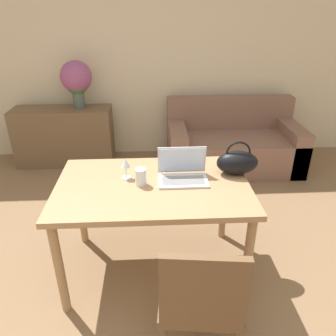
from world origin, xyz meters
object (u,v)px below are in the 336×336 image
(laptop, at_px, (182,171))
(handbag, at_px, (237,162))
(chair, at_px, (201,296))
(couch, at_px, (232,145))
(flower_vase, at_px, (76,80))
(wine_glass, at_px, (126,165))
(drinking_glass, at_px, (141,177))

(laptop, distance_m, handbag, 0.41)
(chair, bearing_deg, handbag, 73.02)
(couch, bearing_deg, chair, -106.98)
(chair, distance_m, laptop, 0.89)
(couch, relative_size, flower_vase, 2.84)
(chair, relative_size, handbag, 2.93)
(wine_glass, bearing_deg, chair, -63.60)
(drinking_glass, xyz_separation_m, wine_glass, (-0.11, 0.10, 0.05))
(drinking_glass, distance_m, flower_vase, 2.19)
(laptop, xyz_separation_m, drinking_glass, (-0.29, -0.08, 0.00))
(couch, xyz_separation_m, drinking_glass, (-1.10, -1.80, 0.54))
(flower_vase, bearing_deg, wine_glass, -70.35)
(couch, xyz_separation_m, flower_vase, (-1.89, 0.23, 0.79))
(wine_glass, bearing_deg, flower_vase, 109.65)
(couch, bearing_deg, flower_vase, 173.19)
(handbag, height_order, flower_vase, flower_vase)
(laptop, xyz_separation_m, wine_glass, (-0.40, 0.02, 0.05))
(chair, distance_m, handbag, 1.02)
(couch, distance_m, handbag, 1.81)
(wine_glass, bearing_deg, couch, 54.73)
(laptop, bearing_deg, chair, -88.32)
(handbag, relative_size, flower_vase, 0.53)
(drinking_glass, bearing_deg, couch, 58.66)
(chair, bearing_deg, laptop, 97.94)
(couch, distance_m, wine_glass, 2.16)
(chair, height_order, wine_glass, wine_glass)
(flower_vase, bearing_deg, couch, -6.81)
(chair, height_order, laptop, laptop)
(chair, xyz_separation_m, drinking_glass, (-0.32, 0.75, 0.32))
(drinking_glass, height_order, handbag, handbag)
(drinking_glass, bearing_deg, handbag, 10.52)
(couch, relative_size, wine_glass, 10.59)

